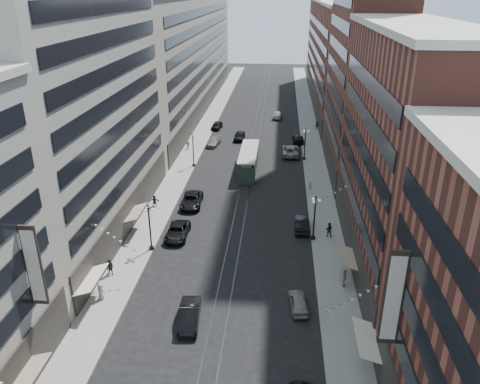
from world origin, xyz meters
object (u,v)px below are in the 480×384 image
(car_4, at_px, (298,302))
(pedestrian_2, at_px, (110,267))
(car_7, at_px, (192,200))
(pedestrian_1, at_px, (101,291))
(pedestrian_5, at_px, (154,201))
(lamppost_sw_mid, at_px, (193,149))
(car_12, at_px, (298,139))
(car_5, at_px, (189,315))
(pedestrian_7, at_px, (329,229))
(car_8, at_px, (214,142))
(lamppost_se_mid, at_px, (305,143))
(streetcar, at_px, (249,162))
(pedestrian_4, at_px, (344,278))
(car_13, at_px, (239,136))
(car_2, at_px, (177,232))
(pedestrian_9, at_px, (317,125))
(car_9, at_px, (217,125))
(pedestrian_8, at_px, (310,185))
(car_11, at_px, (291,151))
(pedestrian_6, at_px, (188,145))
(lamppost_se_far, at_px, (314,216))
(car_14, at_px, (278,115))
(lamppost_sw_far, at_px, (150,226))
(car_10, at_px, (301,224))

(car_4, height_order, pedestrian_2, pedestrian_2)
(car_7, bearing_deg, pedestrian_1, -104.79)
(pedestrian_5, bearing_deg, pedestrian_1, -92.35)
(lamppost_sw_mid, xyz_separation_m, car_12, (17.60, 14.99, -2.37))
(car_5, bearing_deg, pedestrian_7, 45.72)
(car_8, height_order, pedestrian_7, pedestrian_7)
(lamppost_se_mid, relative_size, pedestrian_7, 3.04)
(pedestrian_1, bearing_deg, streetcar, -88.74)
(pedestrian_4, distance_m, car_13, 50.14)
(pedestrian_1, height_order, car_12, pedestrian_1)
(car_2, xyz_separation_m, car_8, (-0.62, 35.35, -0.03))
(pedestrian_1, xyz_separation_m, pedestrian_9, (24.06, 60.14, 0.05))
(car_9, distance_m, pedestrian_8, 36.07)
(lamppost_se_mid, xyz_separation_m, car_11, (-2.32, 2.25, -2.22))
(car_5, bearing_deg, pedestrian_2, 140.23)
(pedestrian_4, distance_m, pedestrian_6, 47.30)
(streetcar, relative_size, pedestrian_9, 7.12)
(car_13, bearing_deg, car_7, -95.77)
(car_8, distance_m, pedestrian_5, 27.73)
(pedestrian_7, xyz_separation_m, pedestrian_8, (-1.56, 13.67, -0.12))
(lamppost_se_far, xyz_separation_m, car_14, (-4.91, 55.61, -2.32))
(car_9, height_order, pedestrian_8, pedestrian_8)
(car_7, bearing_deg, lamppost_sw_far, -103.54)
(car_14, distance_m, pedestrian_8, 41.48)
(car_14, xyz_separation_m, pedestrian_5, (-16.03, -48.41, 0.16))
(lamppost_sw_far, height_order, lamppost_se_far, same)
(car_8, height_order, pedestrian_8, pedestrian_8)
(car_9, xyz_separation_m, car_11, (15.28, -15.52, 0.12))
(pedestrian_1, xyz_separation_m, car_14, (15.85, 69.07, -0.19))
(car_9, height_order, car_13, car_13)
(car_8, distance_m, car_13, 6.03)
(lamppost_sw_mid, distance_m, car_4, 39.67)
(lamppost_sw_far, relative_size, pedestrian_2, 3.10)
(pedestrian_1, height_order, car_8, pedestrian_1)
(car_9, distance_m, car_10, 46.26)
(pedestrian_1, bearing_deg, car_11, -93.56)
(lamppost_sw_mid, height_order, pedestrian_5, lamppost_sw_mid)
(car_7, bearing_deg, pedestrian_9, 61.08)
(pedestrian_9, bearing_deg, pedestrian_7, -90.81)
(pedestrian_2, distance_m, pedestrian_9, 61.26)
(car_9, bearing_deg, pedestrian_9, 8.73)
(pedestrian_6, relative_size, pedestrian_9, 0.92)
(lamppost_sw_far, relative_size, car_9, 1.23)
(car_2, bearing_deg, car_5, -74.41)
(car_4, bearing_deg, car_5, 10.57)
(car_2, bearing_deg, lamppost_sw_mid, 95.31)
(lamppost_sw_mid, relative_size, car_7, 0.96)
(car_5, xyz_separation_m, pedestrian_5, (-9.17, 23.19, 0.12))
(car_5, relative_size, pedestrian_8, 3.11)
(car_9, bearing_deg, pedestrian_4, -63.74)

